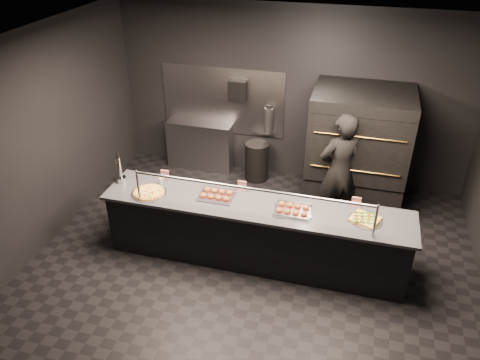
% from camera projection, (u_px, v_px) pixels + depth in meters
% --- Properties ---
extents(room, '(6.04, 6.00, 3.00)m').
position_uv_depth(room, '(255.00, 164.00, 5.86)').
color(room, black).
rests_on(room, ground).
extents(service_counter, '(4.10, 0.78, 1.37)m').
position_uv_depth(service_counter, '(255.00, 232.00, 6.34)').
color(service_counter, black).
rests_on(service_counter, ground).
extents(pizza_oven, '(1.50, 1.23, 1.91)m').
position_uv_depth(pizza_oven, '(357.00, 148.00, 7.38)').
color(pizza_oven, black).
rests_on(pizza_oven, ground).
extents(prep_shelf, '(1.20, 0.35, 0.90)m').
position_uv_depth(prep_shelf, '(200.00, 145.00, 8.63)').
color(prep_shelf, '#99999E').
rests_on(prep_shelf, ground).
extents(towel_dispenser, '(0.30, 0.20, 0.35)m').
position_uv_depth(towel_dispenser, '(238.00, 90.00, 7.97)').
color(towel_dispenser, black).
rests_on(towel_dispenser, room).
extents(fire_extinguisher, '(0.14, 0.14, 0.51)m').
position_uv_depth(fire_extinguisher, '(268.00, 120.00, 8.10)').
color(fire_extinguisher, '#B2B2B7').
rests_on(fire_extinguisher, room).
extents(beer_tap, '(0.13, 0.19, 0.52)m').
position_uv_depth(beer_tap, '(120.00, 173.00, 6.51)').
color(beer_tap, silver).
rests_on(beer_tap, service_counter).
extents(round_pizza, '(0.48, 0.48, 0.03)m').
position_uv_depth(round_pizza, '(149.00, 192.00, 6.32)').
color(round_pizza, silver).
rests_on(round_pizza, service_counter).
extents(slider_tray_a, '(0.46, 0.34, 0.07)m').
position_uv_depth(slider_tray_a, '(217.00, 195.00, 6.25)').
color(slider_tray_a, silver).
rests_on(slider_tray_a, service_counter).
extents(slider_tray_b, '(0.52, 0.42, 0.07)m').
position_uv_depth(slider_tray_b, '(293.00, 210.00, 5.95)').
color(slider_tray_b, silver).
rests_on(slider_tray_b, service_counter).
extents(square_pizza, '(0.42, 0.42, 0.05)m').
position_uv_depth(square_pizza, '(365.00, 219.00, 5.78)').
color(square_pizza, silver).
rests_on(square_pizza, service_counter).
extents(condiment_jar, '(0.14, 0.05, 0.09)m').
position_uv_depth(condiment_jar, '(163.00, 181.00, 6.53)').
color(condiment_jar, silver).
rests_on(condiment_jar, service_counter).
extents(tent_cards, '(2.78, 0.04, 0.15)m').
position_uv_depth(tent_cards, '(251.00, 187.00, 6.33)').
color(tent_cards, white).
rests_on(tent_cards, service_counter).
extents(trash_bin, '(0.42, 0.42, 0.70)m').
position_uv_depth(trash_bin, '(257.00, 161.00, 8.31)').
color(trash_bin, black).
rests_on(trash_bin, ground).
extents(worker, '(0.79, 0.71, 1.81)m').
position_uv_depth(worker, '(339.00, 171.00, 6.89)').
color(worker, black).
rests_on(worker, ground).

